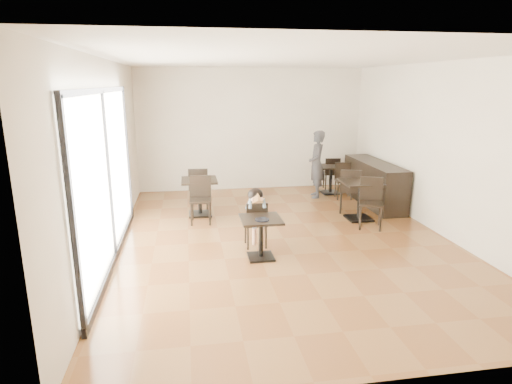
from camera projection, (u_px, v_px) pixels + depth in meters
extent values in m
cube|color=brown|center=(284.00, 238.00, 7.96)|extent=(6.00, 8.00, 0.01)
cube|color=white|center=(287.00, 59.00, 7.17)|extent=(6.00, 8.00, 0.01)
cube|color=silver|center=(251.00, 130.00, 11.39)|extent=(6.00, 0.01, 3.20)
cube|color=silver|center=(388.00, 225.00, 3.74)|extent=(6.00, 0.01, 3.20)
cube|color=silver|center=(109.00, 158.00, 7.10)|extent=(0.01, 8.00, 3.20)
cube|color=silver|center=(441.00, 149.00, 8.03)|extent=(0.01, 8.00, 3.20)
cube|color=white|center=(107.00, 176.00, 6.68)|extent=(0.04, 4.50, 2.60)
cylinder|color=black|center=(262.00, 220.00, 6.81)|extent=(0.23, 0.23, 0.01)
imported|color=#353539|center=(317.00, 164.00, 10.66)|extent=(0.49, 0.67, 1.68)
cube|color=black|center=(374.00, 183.00, 10.16)|extent=(0.60, 2.40, 1.00)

